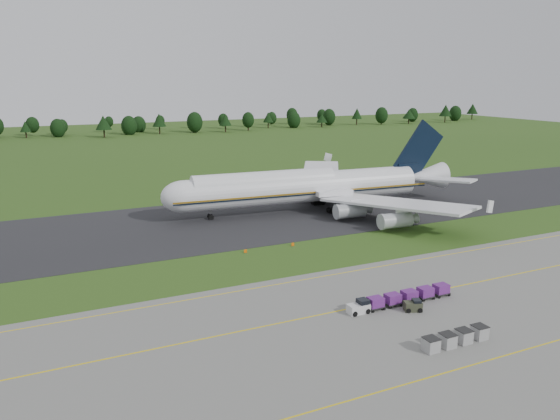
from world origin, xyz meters
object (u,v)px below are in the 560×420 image
baggage_train (399,298)px  edge_markers (270,248)px  aircraft (309,186)px  uld_row (456,338)px  utility_cart (413,306)px

baggage_train → edge_markers: baggage_train is taller
aircraft → uld_row: (-15.60, -64.71, -4.84)m
uld_row → baggage_train: bearing=84.3°
aircraft → utility_cart: aircraft is taller
baggage_train → utility_cart: baggage_train is taller
aircraft → uld_row: size_ratio=8.07×
utility_cart → uld_row: size_ratio=0.29×
utility_cart → edge_markers: 32.77m
baggage_train → edge_markers: size_ratio=1.66×
aircraft → edge_markers: bearing=-131.4°
utility_cart → uld_row: 9.74m
aircraft → edge_markers: 31.00m
aircraft → utility_cart: 57.08m
uld_row → edge_markers: size_ratio=0.90×
baggage_train → utility_cart: bearing=-81.6°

